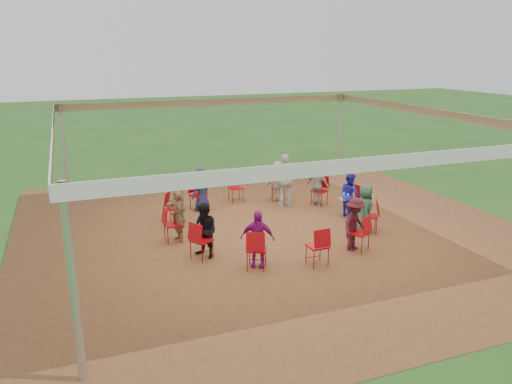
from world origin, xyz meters
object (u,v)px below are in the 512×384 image
object	(u,v)px
person_seated_4	(178,201)
person_seated_6	(205,231)
person_seated_5	(177,216)
laptop	(345,197)
chair_3	(236,188)
chair_7	(202,240)
chair_6	(173,225)
person_seated_2	(278,181)
chair_0	(353,201)
standing_person	(286,180)
person_seated_8	(355,224)
chair_2	(278,186)
person_seated_7	(257,239)
chair_8	(257,249)
person_seated_3	(201,189)
person_seated_0	(350,195)
chair_5	(175,208)
chair_9	(317,246)
cable_coil	(257,229)
person_seated_9	(365,209)
chair_1	(320,191)
chair_10	(359,233)
chair_4	(199,195)
chair_11	(369,216)
person_seated_1	(318,185)

from	to	relation	value
person_seated_4	person_seated_6	world-z (taller)	same
person_seated_5	laptop	bearing A→B (deg)	90.00
chair_3	chair_7	distance (m)	4.55
chair_6	person_seated_2	world-z (taller)	person_seated_2
chair_0	laptop	world-z (taller)	chair_0
standing_person	laptop	size ratio (longest dim) A/B	5.36
person_seated_8	chair_2	bearing A→B (deg)	59.23
standing_person	person_seated_2	bearing A→B (deg)	-86.75
chair_0	person_seated_7	xyz separation A→B (m)	(-3.82, -2.26, 0.20)
chair_8	person_seated_3	distance (m)	4.45
person_seated_6	standing_person	world-z (taller)	standing_person
chair_3	person_seated_5	bearing A→B (deg)	46.34
chair_7	person_seated_0	distance (m)	4.96
person_seated_0	person_seated_8	size ratio (longest dim) A/B	1.00
person_seated_5	person_seated_2	bearing A→B (deg)	120.00
chair_5	person_seated_8	xyz separation A→B (m)	(3.61, -3.40, 0.20)
chair_0	person_seated_4	world-z (taller)	person_seated_4
chair_2	chair_9	size ratio (longest dim) A/B	1.00
chair_7	standing_person	bearing A→B (deg)	99.65
person_seated_6	person_seated_7	world-z (taller)	same
chair_7	cable_coil	xyz separation A→B (m)	(1.86, 1.32, -0.43)
chair_6	person_seated_9	world-z (taller)	person_seated_9
person_seated_7	laptop	world-z (taller)	person_seated_7
person_seated_2	person_seated_8	bearing A→B (deg)	120.00
chair_1	chair_5	world-z (taller)	same
chair_3	person_seated_2	world-z (taller)	person_seated_2
chair_10	cable_coil	bearing A→B (deg)	97.03
chair_6	person_seated_3	world-z (taller)	person_seated_3
chair_2	person_seated_3	xyz separation A→B (m)	(-2.56, -0.17, 0.20)
chair_4	chair_11	size ratio (longest dim) A/B	1.00
person_seated_3	person_seated_4	size ratio (longest dim) A/B	1.00
chair_11	person_seated_5	distance (m)	4.96
chair_8	chair_9	bearing A→B (deg)	15.00
person_seated_1	person_seated_4	bearing A→B (deg)	60.00
person_seated_7	chair_11	bearing A→B (deg)	43.66
person_seated_0	chair_0	bearing A→B (deg)	-90.00
person_seated_2	person_seated_8	world-z (taller)	same
chair_5	person_seated_1	xyz separation A→B (m)	(4.44, 0.05, 0.20)
standing_person	chair_5	bearing A→B (deg)	9.03
chair_5	cable_coil	world-z (taller)	chair_5
chair_0	cable_coil	size ratio (longest dim) A/B	2.24
person_seated_6	chair_6	bearing A→B (deg)	169.99
person_seated_3	chair_0	bearing A→B (deg)	120.77
chair_0	chair_2	size ratio (longest dim) A/B	1.00
chair_8	chair_10	size ratio (longest dim) A/B	1.00
chair_1	person_seated_8	distance (m)	3.63
cable_coil	chair_7	bearing A→B (deg)	-144.59
chair_5	laptop	xyz separation A→B (m)	(4.64, -1.20, 0.16)
chair_3	chair_5	xyz separation A→B (m)	(-2.24, -1.37, 0.00)
person_seated_2	person_seated_9	xyz separation A→B (m)	(1.00, -3.40, 0.00)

